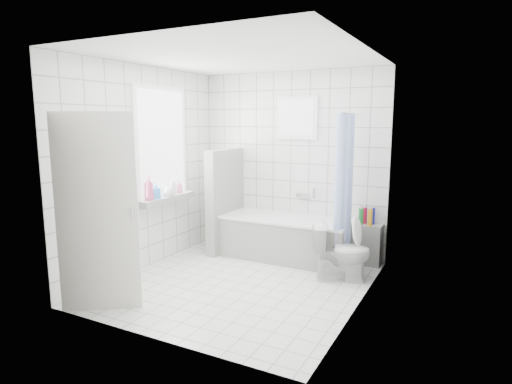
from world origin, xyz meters
The scene contains 19 objects.
ground centered at (0.00, 0.00, 0.00)m, with size 3.00×3.00×0.00m, color white.
ceiling centered at (0.00, 0.00, 2.60)m, with size 3.00×3.00×0.00m, color white.
wall_back centered at (0.00, 1.50, 1.30)m, with size 2.80×0.02×2.60m, color white.
wall_front centered at (0.00, -1.50, 1.30)m, with size 2.80×0.02×2.60m, color white.
wall_left centered at (-1.40, 0.00, 1.30)m, with size 0.02×3.00×2.60m, color white.
wall_right centered at (1.40, 0.00, 1.30)m, with size 0.02×3.00×2.60m, color white.
window_left centered at (-1.35, 0.30, 1.60)m, with size 0.01×0.90×1.40m, color white.
window_back centered at (0.10, 1.46, 1.95)m, with size 0.50×0.01×0.50m, color white.
window_sill centered at (-1.31, 0.30, 0.86)m, with size 0.18×1.02×0.08m, color white.
door centered at (-0.91, -1.26, 1.00)m, with size 0.04×0.80×2.00m, color silver.
bathtub centered at (0.11, 1.12, 0.29)m, with size 1.80×0.77×0.58m.
partition_wall centered at (-0.86, 1.07, 0.75)m, with size 0.15×0.85×1.50m, color white.
tiled_ledge centered at (1.16, 1.38, 0.28)m, with size 0.40×0.24×0.55m, color white.
toilet centered at (1.03, 0.65, 0.35)m, with size 0.39×0.68×0.70m, color silver.
curtain_rod centered at (0.95, 1.10, 2.00)m, with size 0.02×0.02×0.80m, color silver.
shower_curtain centered at (0.95, 0.97, 1.10)m, with size 0.14×0.48×1.78m, color #4B70DD, non-canonical shape.
tub_faucet centered at (0.21, 1.46, 0.85)m, with size 0.18×0.06×0.06m, color silver.
sill_bottles centered at (-1.30, 0.19, 1.02)m, with size 0.17×0.75×0.32m.
ledge_bottles centered at (1.16, 1.35, 0.66)m, with size 0.20×0.19×0.23m.
Camera 1 is at (2.39, -4.22, 1.91)m, focal length 30.00 mm.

